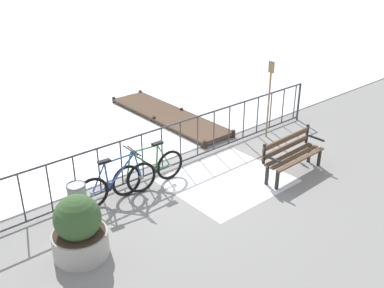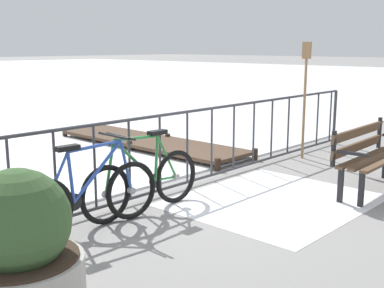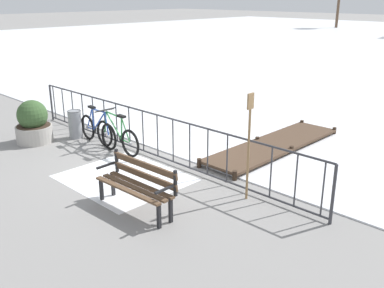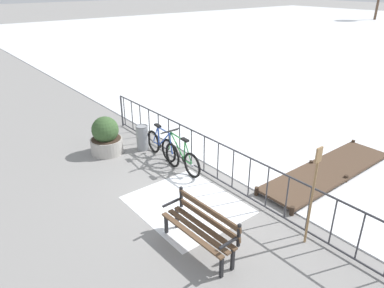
# 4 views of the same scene
# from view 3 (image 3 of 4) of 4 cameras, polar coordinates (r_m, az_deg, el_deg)

# --- Properties ---
(ground_plane) EXTENTS (160.00, 160.00, 0.00)m
(ground_plane) POSITION_cam_3_polar(r_m,az_deg,el_deg) (10.17, -5.41, -1.64)
(ground_plane) COLOR gray
(snow_patch) EXTENTS (2.41, 2.07, 0.01)m
(snow_patch) POSITION_cam_3_polar(r_m,az_deg,el_deg) (9.06, -8.83, -4.40)
(snow_patch) COLOR white
(snow_patch) RESTS_ON ground
(railing_fence) EXTENTS (9.06, 0.06, 1.07)m
(railing_fence) POSITION_cam_3_polar(r_m,az_deg,el_deg) (9.98, -5.51, 1.37)
(railing_fence) COLOR #38383D
(railing_fence) RESTS_ON ground
(bicycle_near_railing) EXTENTS (1.71, 0.52, 0.97)m
(bicycle_near_railing) POSITION_cam_3_polar(r_m,az_deg,el_deg) (10.48, -9.79, 0.94)
(bicycle_near_railing) COLOR black
(bicycle_near_railing) RESTS_ON ground
(bicycle_second) EXTENTS (1.71, 0.52, 0.97)m
(bicycle_second) POSITION_cam_3_polar(r_m,az_deg,el_deg) (11.07, -12.23, 1.76)
(bicycle_second) COLOR black
(bicycle_second) RESTS_ON ground
(park_bench) EXTENTS (1.61, 0.53, 0.89)m
(park_bench) POSITION_cam_3_polar(r_m,az_deg,el_deg) (7.58, -7.09, -4.93)
(park_bench) COLOR brown
(park_bench) RESTS_ON ground
(planter_with_shrub) EXTENTS (0.90, 0.90, 1.09)m
(planter_with_shrub) POSITION_cam_3_polar(r_m,az_deg,el_deg) (11.68, -20.06, 2.53)
(planter_with_shrub) COLOR #ADA8A0
(planter_with_shrub) RESTS_ON ground
(trash_bin) EXTENTS (0.35, 0.35, 0.73)m
(trash_bin) POSITION_cam_3_polar(r_m,az_deg,el_deg) (11.75, -15.06, 2.54)
(trash_bin) COLOR gray
(trash_bin) RESTS_ON ground
(oar_upright) EXTENTS (0.04, 0.16, 1.98)m
(oar_upright) POSITION_cam_3_polar(r_m,az_deg,el_deg) (7.73, 7.45, 0.51)
(oar_upright) COLOR #937047
(oar_upright) RESTS_ON ground
(wooden_dock) EXTENTS (1.10, 4.33, 0.20)m
(wooden_dock) POSITION_cam_3_polar(r_m,az_deg,el_deg) (10.74, 10.66, -0.08)
(wooden_dock) COLOR #4C3828
(wooden_dock) RESTS_ON ground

